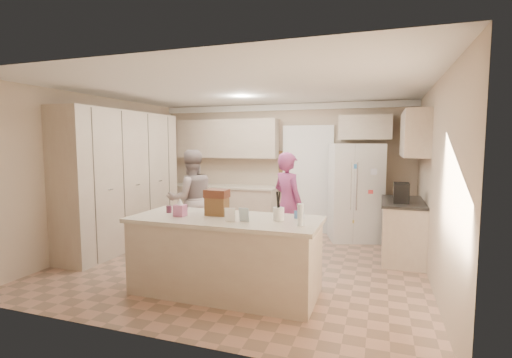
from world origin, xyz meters
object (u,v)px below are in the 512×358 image
(island_base, at_px, (225,257))
(utensil_crock, at_px, (279,214))
(coffee_maker, at_px, (401,193))
(teen_girl, at_px, (288,203))
(tissue_box, at_px, (180,210))
(dollhouse_body, at_px, (217,206))
(teen_boy, at_px, (191,199))
(refrigerator, at_px, (355,192))

(island_base, height_order, utensil_crock, utensil_crock)
(coffee_maker, height_order, teen_girl, teen_girl)
(island_base, xyz_separation_m, tissue_box, (-0.55, -0.10, 0.56))
(dollhouse_body, xyz_separation_m, teen_boy, (-1.18, 1.50, -0.19))
(teen_boy, relative_size, teen_girl, 1.02)
(refrigerator, distance_m, utensil_crock, 3.07)
(coffee_maker, bearing_deg, refrigerator, 122.95)
(coffee_maker, height_order, utensil_crock, coffee_maker)
(dollhouse_body, bearing_deg, coffee_maker, 39.29)
(tissue_box, height_order, teen_boy, teen_boy)
(tissue_box, xyz_separation_m, teen_girl, (0.88, 1.89, -0.16))
(refrigerator, height_order, utensil_crock, refrigerator)
(coffee_maker, distance_m, teen_boy, 3.40)
(coffee_maker, relative_size, island_base, 0.14)
(tissue_box, height_order, dollhouse_body, dollhouse_body)
(utensil_crock, distance_m, tissue_box, 1.21)
(island_base, distance_m, teen_boy, 2.12)
(utensil_crock, bearing_deg, coffee_maker, 52.88)
(refrigerator, height_order, teen_boy, refrigerator)
(dollhouse_body, distance_m, teen_boy, 1.92)
(tissue_box, bearing_deg, refrigerator, 59.44)
(coffee_maker, xyz_separation_m, teen_girl, (-1.72, -0.11, -0.24))
(coffee_maker, bearing_deg, island_base, -137.17)
(teen_boy, distance_m, teen_girl, 1.68)
(teen_girl, bearing_deg, teen_boy, 41.38)
(coffee_maker, bearing_deg, dollhouse_body, -140.71)
(tissue_box, distance_m, teen_girl, 2.09)
(coffee_maker, distance_m, dollhouse_body, 2.84)
(refrigerator, distance_m, coffee_maker, 1.38)
(refrigerator, xyz_separation_m, utensil_crock, (-0.66, -3.00, 0.10))
(island_base, xyz_separation_m, teen_girl, (0.33, 1.79, 0.39))
(coffee_maker, distance_m, utensil_crock, 2.32)
(dollhouse_body, bearing_deg, teen_boy, 128.25)
(coffee_maker, height_order, tissue_box, coffee_maker)
(dollhouse_body, relative_size, teen_boy, 0.15)
(island_base, bearing_deg, refrigerator, 66.77)
(dollhouse_body, distance_m, teen_girl, 1.77)
(refrigerator, bearing_deg, coffee_maker, -74.11)
(island_base, relative_size, utensil_crock, 14.67)
(coffee_maker, xyz_separation_m, tissue_box, (-2.60, -2.00, -0.07))
(island_base, relative_size, tissue_box, 15.71)
(refrigerator, bearing_deg, island_base, -130.29)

